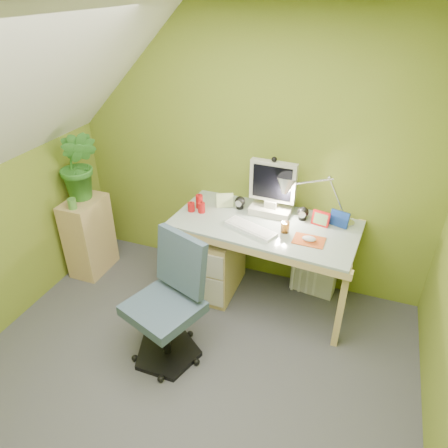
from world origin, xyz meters
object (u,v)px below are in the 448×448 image
(desk_lamp, at_px, (330,189))
(side_ledge, at_px, (89,236))
(desk, at_px, (263,262))
(potted_plant, at_px, (79,165))
(radiator, at_px, (314,273))
(monitor, at_px, (273,186))
(task_chair, at_px, (163,307))

(desk_lamp, distance_m, side_ledge, 2.26)
(desk, bearing_deg, desk_lamp, 26.18)
(desk, relative_size, potted_plant, 2.27)
(side_ledge, relative_size, radiator, 1.97)
(potted_plant, xyz_separation_m, radiator, (2.08, 0.37, -0.89))
(desk, height_order, side_ledge, desk)
(desk, xyz_separation_m, potted_plant, (-1.67, -0.10, 0.69))
(desk, distance_m, monitor, 0.67)
(side_ledge, distance_m, potted_plant, 0.71)
(potted_plant, relative_size, radiator, 1.68)
(side_ledge, relative_size, potted_plant, 1.17)
(desk_lamp, bearing_deg, radiator, 116.35)
(desk_lamp, height_order, task_chair, desk_lamp)
(desk, height_order, radiator, desk)
(monitor, distance_m, side_ledge, 1.83)
(potted_plant, distance_m, task_chair, 1.54)
(potted_plant, bearing_deg, desk, 3.59)
(monitor, bearing_deg, desk_lamp, 1.55)
(radiator, bearing_deg, desk_lamp, -61.33)
(desk_lamp, relative_size, side_ledge, 0.79)
(monitor, height_order, side_ledge, monitor)
(potted_plant, bearing_deg, radiator, 10.19)
(side_ledge, xyz_separation_m, radiator, (2.08, 0.42, -0.19))
(monitor, height_order, radiator, monitor)
(task_chair, relative_size, radiator, 2.52)
(desk_lamp, relative_size, radiator, 1.56)
(monitor, height_order, potted_plant, potted_plant)
(monitor, distance_m, desk_lamp, 0.45)
(side_ledge, height_order, potted_plant, potted_plant)
(radiator, bearing_deg, task_chair, -120.84)
(potted_plant, distance_m, radiator, 2.30)
(desk, bearing_deg, task_chair, -114.48)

